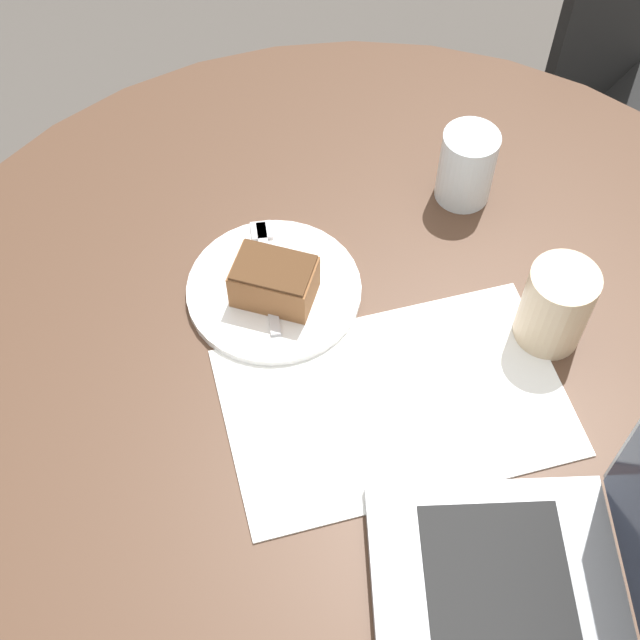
% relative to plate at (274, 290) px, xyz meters
% --- Properties ---
extents(ground_plane, '(12.00, 12.00, 0.00)m').
position_rel_plate_xyz_m(ground_plane, '(0.08, -0.15, -0.76)').
color(ground_plane, '#4C4742').
extents(dining_table, '(1.20, 1.20, 0.75)m').
position_rel_plate_xyz_m(dining_table, '(0.08, -0.15, -0.15)').
color(dining_table, '#4C3323').
rests_on(dining_table, ground_plane).
extents(paper_document, '(0.39, 0.26, 0.00)m').
position_rel_plate_xyz_m(paper_document, '(0.11, -0.18, -0.00)').
color(paper_document, white).
rests_on(paper_document, dining_table).
extents(plate, '(0.21, 0.21, 0.01)m').
position_rel_plate_xyz_m(plate, '(0.00, 0.00, 0.00)').
color(plate, white).
rests_on(plate, dining_table).
extents(cake_slice, '(0.11, 0.10, 0.06)m').
position_rel_plate_xyz_m(cake_slice, '(-0.00, -0.01, 0.03)').
color(cake_slice, brown).
rests_on(cake_slice, plate).
extents(fork, '(0.03, 0.17, 0.00)m').
position_rel_plate_xyz_m(fork, '(-0.00, 0.03, 0.01)').
color(fork, silver).
rests_on(fork, plate).
extents(coffee_glass, '(0.08, 0.08, 0.11)m').
position_rel_plate_xyz_m(coffee_glass, '(0.30, -0.12, 0.05)').
color(coffee_glass, '#C6AD89').
rests_on(coffee_glass, dining_table).
extents(water_glass, '(0.07, 0.07, 0.10)m').
position_rel_plate_xyz_m(water_glass, '(0.27, 0.11, 0.05)').
color(water_glass, silver).
rests_on(water_glass, dining_table).
extents(laptop, '(0.30, 0.33, 0.22)m').
position_rel_plate_xyz_m(laptop, '(0.18, -0.44, 0.03)').
color(laptop, gray).
rests_on(laptop, dining_table).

